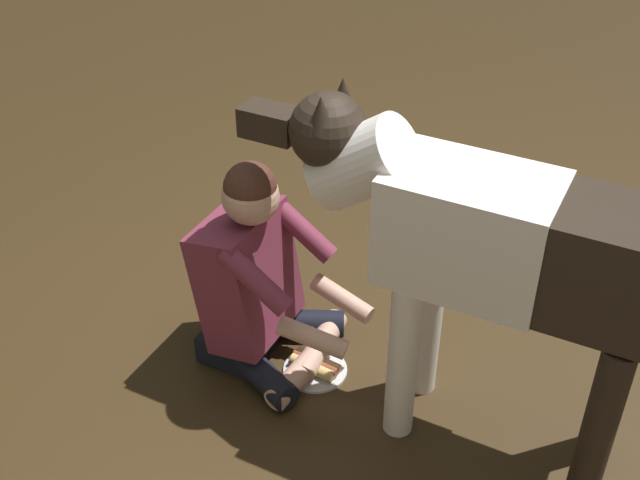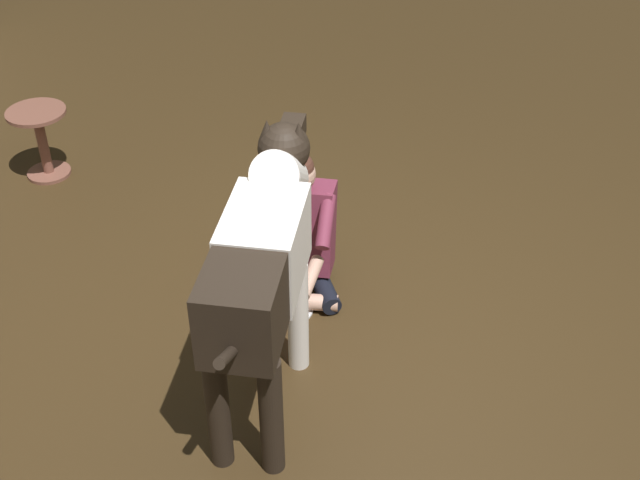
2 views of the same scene
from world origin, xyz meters
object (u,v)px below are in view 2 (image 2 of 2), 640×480
object	(u,v)px
person_sitting_on_floor	(297,233)
large_dog	(262,262)
hot_dog_on_plate	(290,307)
round_side_table	(41,137)

from	to	relation	value
person_sitting_on_floor	large_dog	xyz separation A→B (m)	(-0.82, 0.19, 0.45)
large_dog	hot_dog_on_plate	size ratio (longest dim) A/B	6.26
person_sitting_on_floor	round_side_table	world-z (taller)	person_sitting_on_floor
person_sitting_on_floor	large_dog	size ratio (longest dim) A/B	0.55
person_sitting_on_floor	round_side_table	distance (m)	2.15
hot_dog_on_plate	round_side_table	size ratio (longest dim) A/B	0.51
hot_dog_on_plate	round_side_table	xyz separation A→B (m)	(1.57, 1.63, 0.27)
person_sitting_on_floor	hot_dog_on_plate	distance (m)	0.42
large_dog	hot_dog_on_plate	bearing A→B (deg)	-13.00
hot_dog_on_plate	round_side_table	distance (m)	2.28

